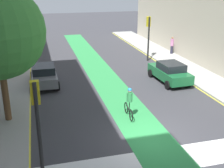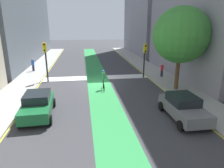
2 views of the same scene
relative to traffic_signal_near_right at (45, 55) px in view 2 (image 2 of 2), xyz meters
The scene contains 15 objects.
ground_plane 6.10m from the traffic_signal_near_right, 169.46° to the left, with size 120.00×120.00×0.00m, color #38383D.
bike_lane_paint 6.20m from the traffic_signal_near_right, 169.69° to the left, with size 2.40×60.00×0.01m, color #2D8C47.
crosswalk_band 6.10m from the traffic_signal_near_right, 169.02° to the right, with size 12.00×1.80×0.01m, color silver.
sidewalk_left 13.11m from the traffic_signal_near_right, behind, with size 3.00×60.00×0.15m, color #9E9E99.
curb_stripe_left 11.68m from the traffic_signal_near_right, behind, with size 0.16×60.00×0.01m, color yellow.
sidewalk_right 3.75m from the traffic_signal_near_right, 23.65° to the left, with size 3.00×60.00×0.15m, color #9E9E99.
curb_stripe_right 3.16m from the traffic_signal_near_right, 53.05° to the left, with size 0.16×60.00×0.01m, color yellow.
traffic_signal_near_right is the anchor object (origin of this frame).
traffic_signal_near_left 10.70m from the traffic_signal_near_right, behind, with size 0.35×0.52×3.86m.
car_green_right_far 8.77m from the traffic_signal_near_right, 94.62° to the left, with size 2.19×4.28×1.57m.
car_grey_left_far 14.63m from the traffic_signal_near_right, 134.59° to the left, with size 2.02×4.20×1.57m.
cyclist_in_lane 6.88m from the traffic_signal_near_right, 149.19° to the left, with size 0.32×1.73×1.86m.
pedestrian_sidewalk_right_a 5.92m from the traffic_signal_near_right, 63.08° to the right, with size 0.34×0.34×1.65m.
pedestrian_sidewalk_left_a 12.91m from the traffic_signal_near_right, behind, with size 0.34×0.34×1.53m.
street_tree_near 13.38m from the traffic_signal_near_right, 159.50° to the left, with size 4.91×4.91×7.35m.
Camera 2 is at (1.45, 20.66, 6.00)m, focal length 32.35 mm.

